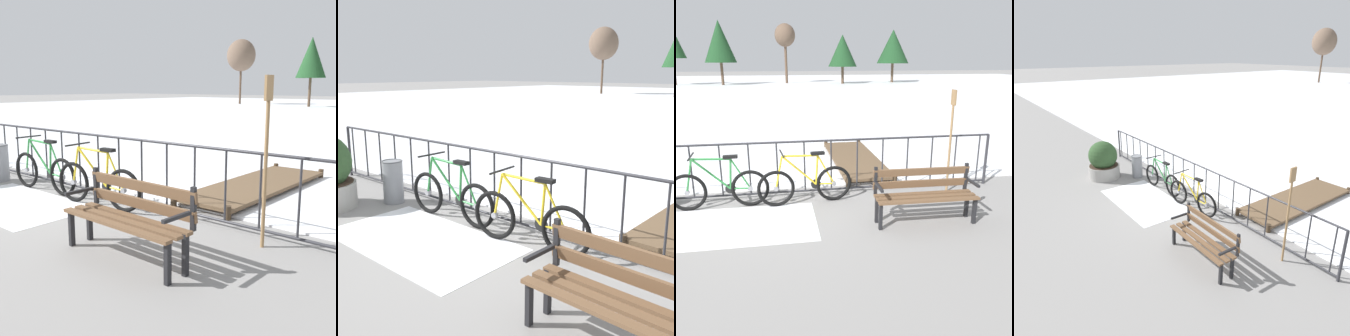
% 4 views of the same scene
% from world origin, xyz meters
% --- Properties ---
extents(ground_plane, '(160.00, 160.00, 0.00)m').
position_xyz_m(ground_plane, '(0.00, 0.00, 0.00)').
color(ground_plane, gray).
extents(snow_patch, '(2.62, 1.49, 0.01)m').
position_xyz_m(snow_patch, '(-0.47, -1.20, 0.00)').
color(snow_patch, white).
rests_on(snow_patch, ground).
extents(railing_fence, '(9.06, 0.06, 1.07)m').
position_xyz_m(railing_fence, '(0.00, 0.00, 0.56)').
color(railing_fence, '#2D2D33').
rests_on(railing_fence, ground).
extents(bicycle_near_railing, '(1.71, 0.52, 0.97)m').
position_xyz_m(bicycle_near_railing, '(-0.75, -0.41, 0.37)').
color(bicycle_near_railing, black).
rests_on(bicycle_near_railing, ground).
extents(bicycle_second, '(1.71, 0.52, 0.97)m').
position_xyz_m(bicycle_second, '(0.74, -0.45, 0.37)').
color(bicycle_second, black).
rests_on(bicycle_second, ground).
extents(park_bench, '(1.61, 0.52, 0.89)m').
position_xyz_m(park_bench, '(2.54, -1.52, 0.51)').
color(park_bench, brown).
rests_on(park_bench, ground).
extents(planter_with_shrub, '(1.00, 1.00, 1.22)m').
position_xyz_m(planter_with_shrub, '(-2.76, -1.39, 0.57)').
color(planter_with_shrub, '#9E9B96').
rests_on(planter_with_shrub, ground).
extents(trash_bin, '(0.35, 0.35, 0.73)m').
position_xyz_m(trash_bin, '(-2.16, -0.48, 0.37)').
color(trash_bin, gray).
rests_on(trash_bin, ground).
extents(oar_upright, '(0.04, 0.16, 1.98)m').
position_xyz_m(oar_upright, '(3.52, -0.32, 1.14)').
color(oar_upright, '#937047').
rests_on(oar_upright, ground).
extents(wooden_dock, '(1.10, 3.63, 0.20)m').
position_xyz_m(wooden_dock, '(2.16, 2.07, 0.12)').
color(wooden_dock, brown).
rests_on(wooden_dock, ground).
extents(tree_far_west, '(2.99, 2.99, 6.74)m').
position_xyz_m(tree_far_west, '(-17.96, 35.33, 5.07)').
color(tree_far_west, brown).
rests_on(tree_far_west, ground).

